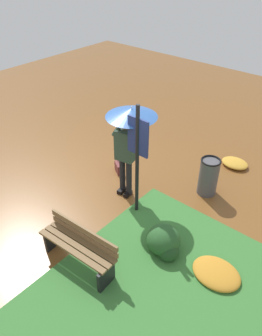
% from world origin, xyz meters
% --- Properties ---
extents(ground_plane, '(18.00, 18.00, 0.00)m').
position_xyz_m(ground_plane, '(0.00, 0.00, 0.00)').
color(ground_plane, brown).
extents(grass_verge, '(4.80, 4.00, 0.05)m').
position_xyz_m(grass_verge, '(2.91, -1.48, 0.03)').
color(grass_verge, '#387533').
rests_on(grass_verge, ground_plane).
extents(person_with_umbrella, '(0.96, 0.96, 2.04)m').
position_xyz_m(person_with_umbrella, '(0.19, 0.08, 1.55)').
color(person_with_umbrella, black).
rests_on(person_with_umbrella, ground_plane).
extents(info_sign_post, '(0.44, 0.07, 2.30)m').
position_xyz_m(info_sign_post, '(0.66, -0.23, 1.44)').
color(info_sign_post, black).
rests_on(info_sign_post, ground_plane).
extents(handbag, '(0.33, 0.28, 0.37)m').
position_xyz_m(handbag, '(-0.50, 0.53, 0.13)').
color(handbag, brown).
rests_on(handbag, ground_plane).
extents(park_bench, '(1.40, 0.45, 0.75)m').
position_xyz_m(park_bench, '(0.77, -1.83, 0.40)').
color(park_bench, black).
rests_on(park_bench, ground_plane).
extents(trash_bin, '(0.42, 0.42, 0.83)m').
position_xyz_m(trash_bin, '(1.42, 1.19, 0.42)').
color(trash_bin, '#4C4C51').
rests_on(trash_bin, ground_plane).
extents(shrub_cluster, '(0.64, 0.58, 0.53)m').
position_xyz_m(shrub_cluster, '(1.69, -0.73, 0.25)').
color(shrub_cluster, '#285628').
rests_on(shrub_cluster, ground_plane).
extents(leaf_pile_near_person, '(0.63, 0.50, 0.14)m').
position_xyz_m(leaf_pile_near_person, '(1.43, 2.53, 0.07)').
color(leaf_pile_near_person, gold).
rests_on(leaf_pile_near_person, ground_plane).
extents(leaf_pile_by_bench, '(0.80, 0.64, 0.18)m').
position_xyz_m(leaf_pile_by_bench, '(2.63, -0.60, 0.09)').
color(leaf_pile_by_bench, '#C68428').
rests_on(leaf_pile_by_bench, ground_plane).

